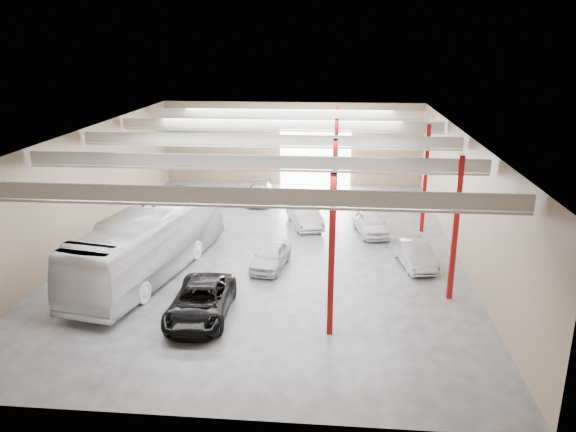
% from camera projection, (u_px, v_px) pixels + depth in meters
% --- Properties ---
extents(depot_shell, '(22.12, 32.12, 7.06)m').
position_uv_depth(depot_shell, '(272.00, 165.00, 32.72)').
color(depot_shell, '#444449').
rests_on(depot_shell, ground).
extents(coach_bus, '(5.34, 13.19, 3.58)m').
position_uv_depth(coach_bus, '(151.00, 242.00, 29.59)').
color(coach_bus, silver).
rests_on(coach_bus, ground).
extents(black_sedan, '(2.67, 5.56, 1.53)m').
position_uv_depth(black_sedan, '(201.00, 302.00, 25.11)').
color(black_sedan, black).
rests_on(black_sedan, ground).
extents(car_row_a, '(2.20, 4.15, 1.34)m').
position_uv_depth(car_row_a, '(271.00, 256.00, 30.67)').
color(car_row_a, silver).
rests_on(car_row_a, ground).
extents(car_row_b, '(2.95, 5.01, 1.56)m').
position_uv_depth(car_row_b, '(304.00, 214.00, 37.64)').
color(car_row_b, silver).
rests_on(car_row_b, ground).
extents(car_row_c, '(2.25, 4.90, 1.39)m').
position_uv_depth(car_row_c, '(260.00, 193.00, 43.31)').
color(car_row_c, gray).
rests_on(car_row_c, ground).
extents(car_right_near, '(2.26, 4.50, 1.42)m').
position_uv_depth(car_right_near, '(414.00, 253.00, 30.97)').
color(car_right_near, '#B7B8BC').
rests_on(car_right_near, ground).
extents(car_right_far, '(2.52, 4.54, 1.46)m').
position_uv_depth(car_right_far, '(371.00, 223.00, 36.09)').
color(car_right_far, white).
rests_on(car_right_far, ground).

